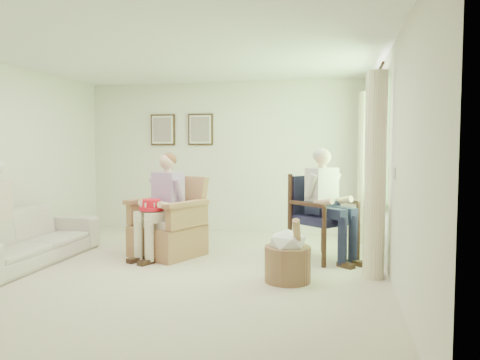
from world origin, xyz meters
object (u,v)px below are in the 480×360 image
at_px(sofa, 22,238).
at_px(red_hat, 152,206).
at_px(person_wicker, 164,198).
at_px(person_dark, 324,195).
at_px(hatbox, 288,256).
at_px(wood_armchair, 324,213).
at_px(wicker_armchair, 169,230).

height_order(sofa, red_hat, red_hat).
distance_m(sofa, person_wicker, 1.83).
relative_size(person_dark, red_hat, 4.55).
bearing_deg(hatbox, person_dark, 71.79).
height_order(wood_armchair, person_dark, person_dark).
distance_m(red_hat, hatbox, 1.97).
bearing_deg(red_hat, person_dark, 11.77).
distance_m(wood_armchair, sofa, 3.88).
bearing_deg(sofa, wicker_armchair, -62.99).
bearing_deg(person_dark, wicker_armchair, 134.21).
relative_size(wood_armchair, person_wicker, 0.80).
distance_m(sofa, person_dark, 3.86).
xyz_separation_m(wood_armchair, sofa, (-3.70, -1.14, -0.26)).
relative_size(sofa, red_hat, 7.23).
bearing_deg(sofa, person_wicker, -67.06).
bearing_deg(wood_armchair, person_wicker, 142.87).
bearing_deg(wicker_armchair, wood_armchair, 32.72).
bearing_deg(sofa, red_hat, -71.55).
bearing_deg(red_hat, person_wicker, 59.59).
relative_size(wicker_armchair, wood_armchair, 0.98).
xyz_separation_m(sofa, person_wicker, (1.63, 0.69, 0.47)).
distance_m(wicker_armchair, sofa, 1.83).
distance_m(wicker_armchair, wood_armchair, 2.11).
relative_size(sofa, person_wicker, 1.66).
xyz_separation_m(person_wicker, red_hat, (-0.11, -0.18, -0.09)).
bearing_deg(person_wicker, wicker_armchair, 114.21).
distance_m(person_dark, hatbox, 1.25).
bearing_deg(person_dark, person_wicker, 138.08).
bearing_deg(person_dark, hatbox, -157.61).
height_order(wood_armchair, sofa, wood_armchair).
bearing_deg(person_wicker, hatbox, -0.32).
bearing_deg(wicker_armchair, person_dark, 27.83).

